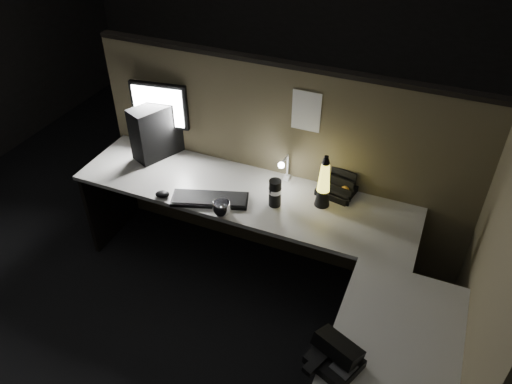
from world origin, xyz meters
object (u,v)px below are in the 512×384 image
at_px(monitor, 160,111).
at_px(desk_phone, 335,356).
at_px(pc_tower, 158,130).
at_px(keyboard, 210,199).
at_px(lava_lamp, 324,185).

bearing_deg(monitor, desk_phone, -45.78).
xyz_separation_m(pc_tower, keyboard, (0.59, -0.36, -0.18)).
height_order(pc_tower, lava_lamp, pc_tower).
xyz_separation_m(keyboard, desk_phone, (1.06, -0.83, 0.04)).
relative_size(pc_tower, desk_phone, 1.43).
bearing_deg(desk_phone, pc_tower, 166.82).
height_order(keyboard, desk_phone, desk_phone).
xyz_separation_m(pc_tower, monitor, (0.00, 0.06, 0.12)).
relative_size(monitor, desk_phone, 1.94).
bearing_deg(keyboard, desk_phone, -56.62).
distance_m(monitor, lava_lamp, 1.28).
distance_m(keyboard, lava_lamp, 0.73).
xyz_separation_m(pc_tower, lava_lamp, (1.26, -0.11, -0.04)).
distance_m(pc_tower, keyboard, 0.71).
bearing_deg(desk_phone, monitor, 165.49).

